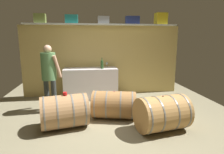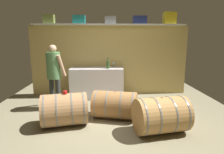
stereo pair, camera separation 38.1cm
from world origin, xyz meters
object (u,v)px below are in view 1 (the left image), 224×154
object	(u,v)px
wine_barrel_flank	(114,105)
wine_barrel_near	(64,111)
toolcase_teal	(72,19)
toolcase_olive	(40,19)
winemaker_pouring	(49,71)
toolcase_yellow	(161,19)
toolcase_grey	(104,20)
tasting_cup	(65,94)
work_cabinet	(91,83)
toolcase_navy	(132,20)
wine_bottle_green	(102,64)
wine_glass	(107,64)
wine_barrel_far	(162,113)

from	to	relation	value
wine_barrel_flank	wine_barrel_near	bearing A→B (deg)	-149.81
toolcase_teal	wine_barrel_flank	distance (m)	2.73
toolcase_olive	winemaker_pouring	distance (m)	1.71
toolcase_yellow	wine_barrel_near	bearing A→B (deg)	-142.58
toolcase_grey	tasting_cup	bearing A→B (deg)	-112.44
work_cabinet	winemaker_pouring	bearing A→B (deg)	-136.78
tasting_cup	toolcase_yellow	bearing A→B (deg)	38.10
toolcase_teal	toolcase_navy	distance (m)	1.71
wine_bottle_green	toolcase_navy	bearing A→B (deg)	20.37
wine_bottle_green	tasting_cup	size ratio (longest dim) A/B	4.09
wine_glass	tasting_cup	distance (m)	2.32
wine_barrel_far	toolcase_navy	bearing A→B (deg)	79.20
toolcase_teal	wine_bottle_green	bearing A→B (deg)	-21.76
wine_barrel_near	toolcase_grey	bearing A→B (deg)	53.06
toolcase_olive	wine_barrel_far	size ratio (longest dim) A/B	0.29
toolcase_yellow	wine_glass	xyz separation A→B (m)	(-1.59, 0.01, -1.29)
toolcase_navy	tasting_cup	size ratio (longest dim) A/B	5.08
toolcase_yellow	wine_barrel_flank	distance (m)	3.08
toolcase_teal	toolcase_yellow	bearing A→B (deg)	1.26
toolcase_navy	wine_barrel_near	world-z (taller)	toolcase_navy
toolcase_grey	wine_barrel_far	world-z (taller)	toolcase_grey
toolcase_yellow	toolcase_navy	bearing A→B (deg)	179.62
wine_bottle_green	wine_glass	size ratio (longest dim) A/B	2.20
work_cabinet	tasting_cup	distance (m)	1.94
toolcase_teal	work_cabinet	size ratio (longest dim) A/B	0.23
toolcase_yellow	wine_bottle_green	distance (m)	2.19
wine_bottle_green	wine_barrel_near	xyz separation A→B (m)	(-0.88, -1.71, -0.66)
work_cabinet	toolcase_teal	bearing A→B (deg)	157.15
wine_bottle_green	wine_barrel_far	distance (m)	2.36
toolcase_grey	wine_bottle_green	distance (m)	1.24
wine_bottle_green	wine_barrel_far	world-z (taller)	wine_bottle_green
toolcase_teal	wine_barrel_far	xyz separation A→B (m)	(1.71, -2.41, -1.87)
toolcase_olive	work_cabinet	size ratio (longest dim) A/B	0.20
toolcase_olive	toolcase_navy	xyz separation A→B (m)	(2.54, 0.00, -0.01)
toolcase_olive	toolcase_grey	distance (m)	1.71
wine_glass	tasting_cup	size ratio (longest dim) A/B	1.86
toolcase_grey	wine_bottle_green	bearing A→B (deg)	-101.85
wine_barrel_near	work_cabinet	bearing A→B (deg)	61.34
tasting_cup	wine_barrel_far	bearing A→B (deg)	-11.61
toolcase_teal	wine_barrel_far	distance (m)	3.50
toolcase_olive	wine_glass	size ratio (longest dim) A/B	2.12
toolcase_grey	winemaker_pouring	world-z (taller)	toolcase_grey
tasting_cup	winemaker_pouring	distance (m)	1.07
tasting_cup	winemaker_pouring	world-z (taller)	winemaker_pouring
work_cabinet	toolcase_navy	bearing A→B (deg)	9.33
toolcase_olive	wine_barrel_flank	xyz separation A→B (m)	(1.75, -1.74, -1.91)
wine_glass	toolcase_navy	bearing A→B (deg)	-1.16
wine_barrel_far	winemaker_pouring	distance (m)	2.63
wine_barrel_flank	toolcase_teal	bearing A→B (deg)	130.94
toolcase_yellow	wine_bottle_green	xyz separation A→B (m)	(-1.76, -0.34, -1.25)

